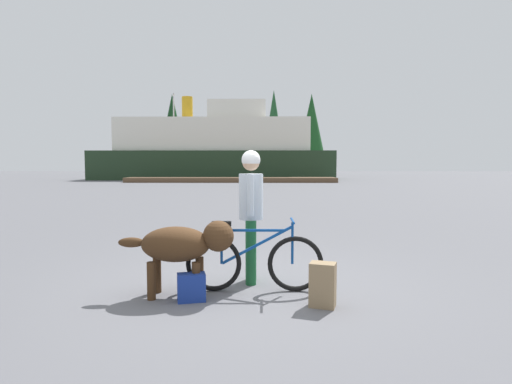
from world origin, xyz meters
name	(u,v)px	position (x,y,z in m)	size (l,w,h in m)	color
ground_plane	(243,286)	(0.00, 0.00, 0.00)	(160.00, 160.00, 0.00)	slate
bicycle	(253,261)	(0.13, -0.20, 0.38)	(1.72, 0.44, 0.90)	black
person_cyclist	(251,203)	(0.09, 0.19, 1.07)	(0.32, 0.53, 1.77)	#19592D
dog	(184,245)	(-0.69, -0.41, 0.62)	(1.39, 0.50, 0.92)	#472D19
backpack	(323,285)	(0.92, -0.76, 0.25)	(0.28, 0.20, 0.50)	#8C7251
handbag_pannier	(191,287)	(-0.58, -0.59, 0.16)	(0.32, 0.18, 0.32)	navy
dock_pier	(231,180)	(-2.34, 30.26, 0.20)	(17.83, 2.61, 0.40)	brown
ferry_boat	(216,151)	(-4.43, 37.70, 2.93)	(23.54, 8.45, 8.41)	#1E331E
sailboat_moored	(174,174)	(-8.71, 37.38, 0.49)	(8.08, 2.26, 8.73)	navy
pine_tree_far_left	(172,126)	(-12.96, 56.68, 7.17)	(4.05, 4.05, 11.82)	#4C331E
pine_tree_center	(274,122)	(2.01, 54.51, 7.43)	(2.97, 2.97, 12.01)	#4C331E
pine_tree_far_right	(311,123)	(7.22, 53.17, 7.28)	(3.39, 3.39, 11.25)	#4C331E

